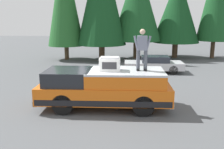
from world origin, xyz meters
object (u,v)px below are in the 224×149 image
at_px(pickup_truck, 105,88).
at_px(compressor_unit, 110,64).
at_px(person_on_truck_bed, 142,49).
at_px(parked_car_silver, 154,64).

relative_size(pickup_truck, compressor_unit, 6.60).
height_order(pickup_truck, person_on_truck_bed, person_on_truck_bed).
distance_m(pickup_truck, parked_car_silver, 8.02).
bearing_deg(person_on_truck_bed, parked_car_silver, -10.54).
bearing_deg(pickup_truck, person_on_truck_bed, -90.37).
bearing_deg(person_on_truck_bed, compressor_unit, 92.99).
bearing_deg(pickup_truck, parked_car_silver, -21.45).
relative_size(pickup_truck, person_on_truck_bed, 3.28).
xyz_separation_m(pickup_truck, person_on_truck_bed, (-0.01, -1.54, 1.68)).
bearing_deg(parked_car_silver, pickup_truck, 158.55).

